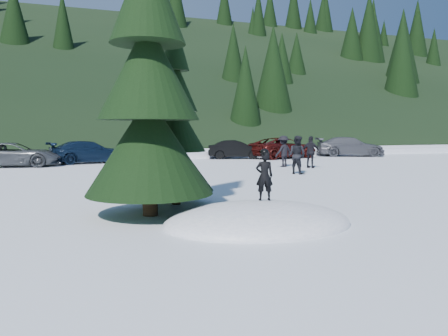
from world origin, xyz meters
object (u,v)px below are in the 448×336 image
object	(u,v)px
adult_0	(297,155)
car_3	(89,152)
car_6	(283,148)
car_5	(236,149)
car_4	(148,149)
car_7	(350,147)
spruce_short	(175,132)
adult_2	(283,151)
spruce_tall	(148,83)
car_2	(14,155)
child_skier	(264,176)
adult_1	(311,152)

from	to	relation	value
adult_0	car_3	bearing A→B (deg)	14.80
car_6	car_5	bearing A→B (deg)	65.24
adult_0	car_4	bearing A→B (deg)	-5.32
car_6	car_7	world-z (taller)	car_7
spruce_short	car_7	bearing A→B (deg)	43.16
car_4	car_6	world-z (taller)	car_6
adult_2	car_7	xyz separation A→B (m)	(9.58, 7.00, -0.13)
spruce_tall	adult_0	xyz separation A→B (m)	(8.56, 7.83, -2.39)
spruce_short	car_2	bearing A→B (deg)	110.92
child_skier	adult_0	xyz separation A→B (m)	(6.04, 9.27, -0.13)
car_2	car_4	xyz separation A→B (m)	(8.39, 3.73, 0.01)
adult_2	car_3	bearing A→B (deg)	-50.11
child_skier	car_5	world-z (taller)	child_skier
adult_0	adult_2	world-z (taller)	adult_0
car_2	car_7	bearing A→B (deg)	-80.01
adult_0	adult_2	size ratio (longest dim) A/B	1.03
car_5	car_6	distance (m)	3.56
adult_0	car_7	distance (m)	15.23
adult_2	car_5	distance (m)	7.32
car_6	adult_0	bearing A→B (deg)	140.04
spruce_tall	car_4	size ratio (longest dim) A/B	2.05
car_2	car_7	size ratio (longest dim) A/B	0.95
spruce_tall	car_6	xyz separation A→B (m)	(13.19, 18.38, -2.55)
spruce_tall	child_skier	size ratio (longest dim) A/B	7.34
car_3	car_5	size ratio (longest dim) A/B	1.18
adult_2	car_5	world-z (taller)	adult_2
spruce_short	car_4	size ratio (longest dim) A/B	1.28
spruce_tall	adult_1	distance (m)	15.23
car_3	adult_0	bearing A→B (deg)	-151.41
spruce_tall	adult_0	bearing A→B (deg)	42.45
car_2	adult_0	bearing A→B (deg)	-117.94
spruce_short	car_2	xyz separation A→B (m)	(-5.92, 15.48, -1.40)
adult_1	car_4	size ratio (longest dim) A/B	0.43
car_3	child_skier	bearing A→B (deg)	176.13
adult_0	car_3	world-z (taller)	adult_0
car_2	car_3	size ratio (longest dim) A/B	1.03
spruce_short	adult_2	distance (m)	13.49
adult_2	car_6	distance (m)	7.61
car_4	car_7	xyz separation A→B (m)	(15.86, -2.02, 0.06)
adult_0	car_6	size ratio (longest dim) A/B	0.34
car_4	child_skier	bearing A→B (deg)	158.58
car_4	car_5	distance (m)	6.42
child_skier	adult_2	size ratio (longest dim) A/B	0.65
adult_0	adult_2	distance (m)	3.95
car_3	car_6	world-z (taller)	car_6
adult_2	car_4	world-z (taller)	adult_2
adult_0	car_5	world-z (taller)	adult_0
car_4	car_6	distance (m)	9.97
car_2	car_5	bearing A→B (deg)	-76.14
car_2	car_3	world-z (taller)	car_3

